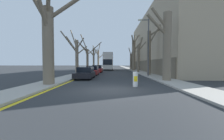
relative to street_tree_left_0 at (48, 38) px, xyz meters
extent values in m
plane|color=#2B2D30|center=(4.83, -1.79, -3.61)|extent=(300.00, 300.00, 0.00)
cube|color=#A39E93|center=(-0.50, 48.21, -3.55)|extent=(2.28, 120.00, 0.12)
cube|color=#A39E93|center=(10.17, 48.21, -3.55)|extent=(2.28, 120.00, 0.12)
cube|color=tan|center=(16.31, 20.40, 2.29)|extent=(10.00, 33.55, 11.79)
cube|color=#6B5E4C|center=(11.29, 20.40, -2.43)|extent=(0.12, 32.88, 2.36)
cube|color=yellow|center=(0.81, 48.21, -3.60)|extent=(0.24, 120.00, 0.01)
cylinder|color=#7A6B56|center=(-0.05, 0.12, -0.63)|extent=(0.84, 0.84, 5.96)
cylinder|color=#7A6B56|center=(-0.05, -0.67, 1.61)|extent=(0.30, 1.82, 2.41)
cylinder|color=#7A6B56|center=(1.27, 0.05, 2.27)|extent=(2.83, 0.44, 1.90)
cylinder|color=#7A6B56|center=(-0.15, 9.34, -1.14)|extent=(0.44, 0.44, 4.93)
cylinder|color=#7A6B56|center=(-0.85, 9.26, 0.78)|extent=(1.54, 0.33, 2.15)
cylinder|color=#7A6B56|center=(0.40, 8.96, 0.79)|extent=(1.29, 0.96, 1.51)
cylinder|color=#7A6B56|center=(-0.88, 8.26, 0.86)|extent=(1.63, 2.33, 2.61)
cylinder|color=#7A6B56|center=(-0.69, 9.78, 1.52)|extent=(1.27, 1.08, 2.79)
cylinder|color=#7A6B56|center=(0.37, 10.23, 0.01)|extent=(1.22, 1.92, 1.42)
cylinder|color=#7A6B56|center=(-0.18, 17.63, -1.35)|extent=(0.44, 0.44, 4.52)
cylinder|color=#7A6B56|center=(1.20, 17.57, 1.04)|extent=(2.86, 0.28, 2.57)
cylinder|color=#7A6B56|center=(-0.76, 16.71, 1.03)|extent=(1.35, 2.01, 1.82)
cylinder|color=#7A6B56|center=(-0.52, 16.33, 1.91)|extent=(0.86, 2.74, 2.76)
cylinder|color=#7A6B56|center=(-1.16, 16.85, 1.58)|extent=(2.14, 1.74, 2.22)
cylinder|color=#7A6B56|center=(-0.45, 18.12, 0.05)|extent=(0.75, 1.18, 2.02)
cylinder|color=#7A6B56|center=(-0.25, 27.08, -0.71)|extent=(0.46, 0.46, 5.79)
cylinder|color=#7A6B56|center=(-0.12, 26.36, 0.69)|extent=(0.46, 1.59, 2.02)
cylinder|color=#7A6B56|center=(-1.48, 27.51, 1.45)|extent=(2.59, 1.04, 2.02)
cylinder|color=#7A6B56|center=(-0.90, 26.81, 0.90)|extent=(1.47, 0.73, 1.75)
cylinder|color=#7A6B56|center=(-0.47, 28.04, 1.27)|extent=(0.62, 2.06, 2.40)
cylinder|color=#7A6B56|center=(0.18, 27.64, 1.03)|extent=(1.07, 1.32, 2.03)
cylinder|color=#7A6B56|center=(-0.04, 36.63, -0.62)|extent=(0.60, 0.60, 5.97)
cylinder|color=#7A6B56|center=(0.96, 36.95, 0.66)|extent=(2.20, 0.88, 2.01)
cylinder|color=#7A6B56|center=(-0.60, 36.99, 1.56)|extent=(1.37, 0.99, 1.89)
cylinder|color=#7A6B56|center=(0.27, 36.03, 2.94)|extent=(0.90, 1.46, 2.57)
cylinder|color=#7A6B56|center=(-0.76, 35.56, 2.31)|extent=(1.69, 2.39, 2.86)
cylinder|color=#7A6B56|center=(9.96, 2.93, -0.36)|extent=(0.77, 0.77, 6.50)
cylinder|color=#7A6B56|center=(10.08, 3.53, 2.13)|extent=(0.53, 1.44, 1.54)
cylinder|color=#7A6B56|center=(9.19, 2.73, 2.24)|extent=(1.81, 0.71, 1.98)
cylinder|color=#7A6B56|center=(8.96, 2.65, 1.59)|extent=(2.25, 0.87, 2.02)
cylinder|color=#7A6B56|center=(9.97, 10.27, -0.43)|extent=(0.55, 0.55, 6.36)
cylinder|color=#7A6B56|center=(10.96, 10.19, 2.72)|extent=(2.10, 0.37, 1.45)
cylinder|color=#7A6B56|center=(11.03, 10.14, 2.72)|extent=(2.26, 0.46, 1.55)
cylinder|color=#7A6B56|center=(10.63, 9.82, 2.14)|extent=(1.57, 1.15, 2.69)
cylinder|color=#7A6B56|center=(9.69, 17.86, -1.09)|extent=(0.50, 0.50, 5.04)
cylinder|color=#7A6B56|center=(10.34, 17.45, 1.42)|extent=(1.49, 1.04, 1.72)
cylinder|color=#7A6B56|center=(9.96, 17.07, 1.77)|extent=(0.74, 1.77, 2.49)
cylinder|color=#7A6B56|center=(10.11, 18.49, 1.77)|extent=(1.07, 1.48, 3.29)
cylinder|color=#7A6B56|center=(9.74, 25.09, 0.00)|extent=(0.84, 0.84, 7.20)
cylinder|color=#7A6B56|center=(9.43, 24.42, 3.48)|extent=(0.99, 1.70, 2.68)
cylinder|color=#7A6B56|center=(10.42, 25.42, 4.07)|extent=(1.71, 1.04, 2.31)
cylinder|color=#7A6B56|center=(10.96, 25.06, 2.69)|extent=(2.67, 0.36, 2.95)
cylinder|color=#7A6B56|center=(9.91, 25.76, 4.15)|extent=(0.69, 1.64, 2.36)
cylinder|color=#7A6B56|center=(9.82, 31.51, -1.32)|extent=(0.59, 0.59, 4.57)
cylinder|color=#7A6B56|center=(9.43, 30.76, 1.48)|extent=(1.03, 1.74, 2.07)
cylinder|color=#7A6B56|center=(9.90, 31.09, 0.50)|extent=(0.41, 1.06, 1.87)
cylinder|color=#7A6B56|center=(10.97, 30.97, 1.41)|extent=(2.50, 1.31, 2.07)
cube|color=silver|center=(3.45, 29.92, -1.99)|extent=(2.47, 10.43, 2.53)
cube|color=silver|center=(3.45, 29.92, 0.05)|extent=(2.43, 10.22, 1.55)
cube|color=#B8B1A9|center=(3.45, 29.92, 0.89)|extent=(2.43, 10.22, 0.12)
cube|color=black|center=(3.45, 29.92, -1.50)|extent=(2.50, 9.17, 1.32)
cube|color=black|center=(3.45, 29.92, 0.13)|extent=(2.50, 9.17, 1.18)
cube|color=black|center=(3.45, 24.73, -1.50)|extent=(2.23, 0.06, 1.38)
cylinder|color=black|center=(2.39, 26.79, -3.05)|extent=(0.30, 1.12, 1.12)
cylinder|color=black|center=(4.52, 26.79, -3.05)|extent=(0.30, 1.12, 1.12)
cylinder|color=black|center=(2.39, 32.84, -3.05)|extent=(0.30, 1.12, 1.12)
cylinder|color=black|center=(4.52, 32.84, -3.05)|extent=(0.30, 1.12, 1.12)
cube|color=black|center=(1.71, 5.55, -3.14)|extent=(1.79, 4.52, 0.56)
cube|color=black|center=(1.71, 5.82, -2.57)|extent=(1.57, 2.35, 0.58)
cylinder|color=black|center=(0.93, 4.19, -3.29)|extent=(0.20, 0.63, 0.63)
cylinder|color=black|center=(2.50, 4.19, -3.29)|extent=(0.20, 0.63, 0.63)
cylinder|color=black|center=(0.93, 6.91, -3.29)|extent=(0.20, 0.63, 0.63)
cylinder|color=black|center=(2.50, 6.91, -3.29)|extent=(0.20, 0.63, 0.63)
cube|color=maroon|center=(1.71, 11.16, -3.14)|extent=(1.75, 4.50, 0.58)
cube|color=black|center=(1.71, 11.43, -2.54)|extent=(1.54, 2.34, 0.62)
cylinder|color=black|center=(0.95, 9.81, -3.27)|extent=(0.20, 0.67, 0.67)
cylinder|color=black|center=(2.48, 9.81, -3.27)|extent=(0.20, 0.67, 0.67)
cylinder|color=black|center=(0.95, 12.51, -3.27)|extent=(0.20, 0.67, 0.67)
cylinder|color=black|center=(2.48, 12.51, -3.27)|extent=(0.20, 0.67, 0.67)
cube|color=maroon|center=(1.71, 17.47, -3.11)|extent=(1.86, 4.56, 0.63)
cube|color=black|center=(1.71, 17.75, -2.48)|extent=(1.64, 2.37, 0.62)
cylinder|color=black|center=(0.89, 16.10, -3.27)|extent=(0.20, 0.67, 0.67)
cylinder|color=black|center=(2.53, 16.10, -3.27)|extent=(0.20, 0.67, 0.67)
cylinder|color=black|center=(0.89, 18.84, -3.27)|extent=(0.20, 0.67, 0.67)
cylinder|color=black|center=(2.53, 18.84, -3.27)|extent=(0.20, 0.67, 0.67)
cylinder|color=#4C4F54|center=(9.37, 8.02, 0.10)|extent=(0.16, 0.16, 7.41)
cylinder|color=#4C4F54|center=(8.82, 8.02, 3.65)|extent=(1.10, 0.11, 0.11)
cube|color=beige|center=(8.27, 8.02, 3.65)|extent=(0.44, 0.20, 0.16)
cylinder|color=white|center=(6.53, -0.33, -3.07)|extent=(0.36, 0.36, 1.08)
cube|color=yellow|center=(6.53, -0.51, -3.02)|extent=(0.25, 0.01, 0.39)
camera|label=1|loc=(4.97, -11.28, -1.94)|focal=24.00mm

